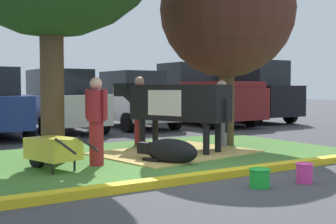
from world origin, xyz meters
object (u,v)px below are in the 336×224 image
bucket_green (260,177)px  suv_black (248,92)px  person_visitor_near (140,109)px  hatchback_white (60,102)px  cow_holstein (175,103)px  bucket_pink (304,173)px  wheelbarrow (52,149)px  person_handler (96,119)px  person_visitor_far (222,112)px  pickup_truck_maroon (200,96)px  sedan_silver (132,100)px  shade_tree_right (227,10)px  calf_lying (170,151)px

bucket_green → suv_black: size_ratio=0.07×
person_visitor_near → suv_black: (7.57, 4.39, 0.35)m
person_visitor_near → bucket_green: bearing=-98.3°
hatchback_white → cow_holstein: bearing=-82.6°
bucket_green → hatchback_white: (0.19, 9.40, 0.84)m
bucket_green → bucket_pink: size_ratio=1.05×
wheelbarrow → bucket_green: (2.16, -2.79, -0.24)m
cow_holstein → bucket_pink: bearing=-92.3°
person_handler → bucket_green: bearing=-65.3°
hatchback_white → person_handler: bearing=-103.0°
person_visitor_far → pickup_truck_maroon: bearing=58.1°
cow_holstein → sedan_silver: sedan_silver is taller
sedan_silver → suv_black: 5.42m
bucket_green → shade_tree_right: bearing=56.0°
person_handler → sedan_silver: (4.20, 6.61, 0.11)m
bucket_green → bucket_pink: bucket_pink is taller
wheelbarrow → person_handler: bearing=4.8°
wheelbarrow → suv_black: (10.46, 6.55, 0.88)m
person_handler → person_visitor_near: size_ratio=0.95×
person_visitor_far → wheelbarrow: person_visitor_far is taller
bucket_pink → hatchback_white: bearing=93.6°
person_visitor_near → bucket_pink: bearing=-89.3°
hatchback_white → sedan_silver: size_ratio=1.00×
wheelbarrow → pickup_truck_maroon: size_ratio=0.30×
bucket_pink → suv_black: suv_black is taller
sedan_silver → bucket_pink: bearing=-102.3°
wheelbarrow → bucket_pink: size_ratio=5.34×
suv_black → person_visitor_near: bearing=-149.9°
person_handler → person_visitor_near: person_visitor_near is taller
wheelbarrow → suv_black: suv_black is taller
calf_lying → wheelbarrow: 2.17m
wheelbarrow → bucket_green: 3.54m
hatchback_white → suv_black: suv_black is taller
sedan_silver → suv_black: bearing=-1.4°
cow_holstein → bucket_pink: 3.93m
hatchback_white → sedan_silver: 2.69m
person_visitor_far → wheelbarrow: size_ratio=1.01×
person_handler → suv_black: bearing=34.0°
person_visitor_near → bucket_pink: (0.06, -5.09, -0.77)m
bucket_green → sedan_silver: size_ratio=0.07×
wheelbarrow → bucket_green: size_ratio=5.10×
hatchback_white → suv_black: size_ratio=0.96×
shade_tree_right → cow_holstein: shade_tree_right is taller
cow_holstein → calf_lying: size_ratio=2.29×
wheelbarrow → sedan_silver: size_ratio=0.37×
cow_holstein → person_visitor_far: bearing=-4.2°
pickup_truck_maroon → suv_black: (2.53, 0.03, 0.16)m
pickup_truck_maroon → bucket_green: bearing=-121.8°
person_visitor_far → wheelbarrow: bearing=-169.7°
person_handler → person_visitor_far: (3.52, 0.72, -0.01)m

